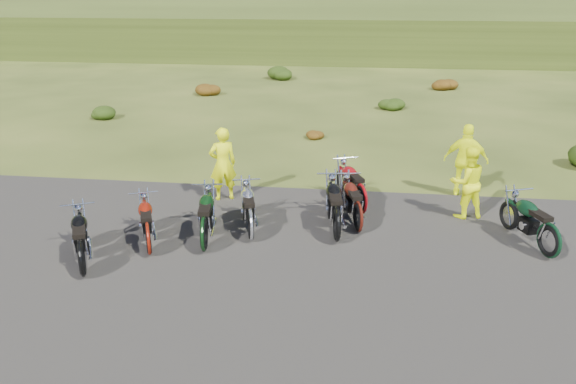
# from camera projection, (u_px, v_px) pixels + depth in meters

# --- Properties ---
(ground) EXTENTS (300.00, 300.00, 0.00)m
(ground) POSITION_uv_depth(u_px,v_px,m) (292.00, 259.00, 11.04)
(ground) COLOR #2F3D14
(ground) RESTS_ON ground
(gravel_pad) EXTENTS (20.00, 12.00, 0.04)m
(gravel_pad) POSITION_uv_depth(u_px,v_px,m) (277.00, 315.00, 9.18)
(gravel_pad) COLOR black
(gravel_pad) RESTS_ON ground
(hill_slope) EXTENTS (300.00, 45.97, 9.37)m
(hill_slope) POSITION_uv_depth(u_px,v_px,m) (351.00, 37.00, 57.53)
(hill_slope) COLOR #344216
(hill_slope) RESTS_ON ground
(hill_plateau) EXTENTS (300.00, 90.00, 9.17)m
(hill_plateau) POSITION_uv_depth(u_px,v_px,m) (358.00, 11.00, 113.32)
(hill_plateau) COLOR #344216
(hill_plateau) RESTS_ON ground
(shrub_1) EXTENTS (1.03, 1.03, 0.61)m
(shrub_1) POSITION_uv_depth(u_px,v_px,m) (102.00, 111.00, 22.53)
(shrub_1) COLOR #1D370D
(shrub_1) RESTS_ON ground
(shrub_2) EXTENTS (1.30, 1.30, 0.77)m
(shrub_2) POSITION_uv_depth(u_px,v_px,m) (207.00, 88.00, 27.08)
(shrub_2) COLOR #5C260B
(shrub_2) RESTS_ON ground
(shrub_3) EXTENTS (1.56, 1.56, 0.92)m
(shrub_3) POSITION_uv_depth(u_px,v_px,m) (281.00, 71.00, 31.64)
(shrub_3) COLOR #1D370D
(shrub_3) RESTS_ON ground
(shrub_4) EXTENTS (0.77, 0.77, 0.45)m
(shrub_4) POSITION_uv_depth(u_px,v_px,m) (313.00, 132.00, 19.56)
(shrub_4) COLOR #5C260B
(shrub_4) RESTS_ON ground
(shrub_5) EXTENTS (1.03, 1.03, 0.61)m
(shrub_5) POSITION_uv_depth(u_px,v_px,m) (391.00, 102.00, 24.11)
(shrub_5) COLOR #1D370D
(shrub_5) RESTS_ON ground
(shrub_6) EXTENTS (1.30, 1.30, 0.77)m
(shrub_6) POSITION_uv_depth(u_px,v_px,m) (444.00, 82.00, 28.67)
(shrub_6) COLOR #5C260B
(shrub_6) RESTS_ON ground
(motorcycle_0) EXTENTS (1.47, 2.06, 1.03)m
(motorcycle_0) POSITION_uv_depth(u_px,v_px,m) (84.00, 277.00, 10.38)
(motorcycle_0) COLOR black
(motorcycle_0) RESTS_ON ground
(motorcycle_1) EXTENTS (1.30, 1.94, 0.97)m
(motorcycle_1) POSITION_uv_depth(u_px,v_px,m) (150.00, 255.00, 11.21)
(motorcycle_1) COLOR maroon
(motorcycle_1) RESTS_ON ground
(motorcycle_2) EXTENTS (1.00, 2.10, 1.06)m
(motorcycle_2) POSITION_uv_depth(u_px,v_px,m) (205.00, 252.00, 11.35)
(motorcycle_2) COLOR black
(motorcycle_2) RESTS_ON ground
(motorcycle_3) EXTENTS (1.13, 2.02, 1.01)m
(motorcycle_3) POSITION_uv_depth(u_px,v_px,m) (251.00, 241.00, 11.83)
(motorcycle_3) COLOR silver
(motorcycle_3) RESTS_ON ground
(motorcycle_4) EXTENTS (1.11, 2.01, 1.00)m
(motorcycle_4) POSITION_uv_depth(u_px,v_px,m) (357.00, 232.00, 12.24)
(motorcycle_4) COLOR #47130B
(motorcycle_4) RESTS_ON ground
(motorcycle_5) EXTENTS (1.02, 2.23, 1.13)m
(motorcycle_5) POSITION_uv_depth(u_px,v_px,m) (336.00, 242.00, 11.78)
(motorcycle_5) COLOR black
(motorcycle_5) RESTS_ON ground
(motorcycle_6) EXTENTS (1.37, 2.12, 1.06)m
(motorcycle_6) POSITION_uv_depth(u_px,v_px,m) (360.00, 214.00, 13.21)
(motorcycle_6) COLOR maroon
(motorcycle_6) RESTS_ON ground
(motorcycle_7) EXTENTS (1.32, 2.11, 1.05)m
(motorcycle_7) POSITION_uv_depth(u_px,v_px,m) (546.00, 258.00, 11.08)
(motorcycle_7) COLOR black
(motorcycle_7) RESTS_ON ground
(person_middle) EXTENTS (0.79, 0.68, 1.83)m
(person_middle) POSITION_uv_depth(u_px,v_px,m) (223.00, 165.00, 13.76)
(person_middle) COLOR #EFFB0D
(person_middle) RESTS_ON ground
(person_right_a) EXTENTS (0.96, 0.84, 1.67)m
(person_right_a) POSITION_uv_depth(u_px,v_px,m) (467.00, 183.00, 12.72)
(person_right_a) COLOR #EFFB0D
(person_right_a) RESTS_ON ground
(person_right_b) EXTENTS (1.15, 0.67, 1.84)m
(person_right_b) POSITION_uv_depth(u_px,v_px,m) (466.00, 161.00, 14.03)
(person_right_b) COLOR #EFFB0D
(person_right_b) RESTS_ON ground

